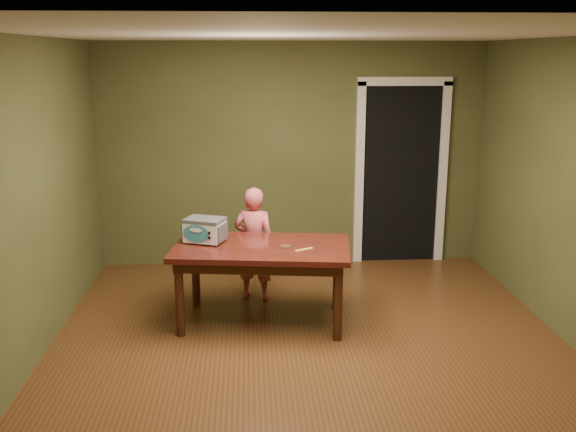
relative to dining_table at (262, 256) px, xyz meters
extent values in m
plane|color=brown|center=(0.40, -0.70, -0.65)|extent=(5.00, 5.00, 0.00)
cube|color=#4E552D|center=(0.40, 1.80, 0.65)|extent=(4.50, 0.02, 2.60)
cube|color=#4E552D|center=(0.40, -3.20, 0.65)|extent=(4.50, 0.02, 2.60)
cube|color=#4E552D|center=(-1.85, -0.70, 0.65)|extent=(0.02, 5.00, 2.60)
cube|color=white|center=(0.40, -0.70, 1.95)|extent=(4.50, 5.00, 0.02)
cube|color=black|center=(1.70, 2.10, 0.40)|extent=(0.90, 0.60, 2.10)
cube|color=black|center=(1.70, 1.78, 0.40)|extent=(0.90, 0.02, 2.10)
cube|color=white|center=(1.20, 1.77, 0.40)|extent=(0.10, 0.06, 2.20)
cube|color=white|center=(2.20, 1.77, 0.40)|extent=(0.10, 0.06, 2.20)
cube|color=white|center=(1.70, 1.77, 1.50)|extent=(1.10, 0.06, 0.10)
cube|color=#360F0C|center=(0.00, 0.00, 0.07)|extent=(1.70, 1.09, 0.05)
cube|color=#371A0D|center=(0.00, 0.00, 0.00)|extent=(1.57, 0.96, 0.10)
cylinder|color=#371A0D|center=(-0.74, -0.26, -0.30)|extent=(0.08, 0.08, 0.70)
cylinder|color=#371A0D|center=(-0.65, 0.44, -0.30)|extent=(0.08, 0.08, 0.70)
cylinder|color=#371A0D|center=(0.65, -0.44, -0.30)|extent=(0.08, 0.08, 0.70)
cylinder|color=#371A0D|center=(0.74, 0.26, -0.30)|extent=(0.08, 0.08, 0.70)
cylinder|color=#4C4F54|center=(-0.69, 0.11, 0.11)|extent=(0.02, 0.02, 0.01)
cylinder|color=#4C4F54|center=(-0.62, 0.28, 0.11)|extent=(0.02, 0.02, 0.01)
cylinder|color=#4C4F54|center=(-0.43, 0.01, 0.11)|extent=(0.02, 0.02, 0.01)
cylinder|color=#4C4F54|center=(-0.36, 0.18, 0.11)|extent=(0.02, 0.02, 0.01)
cube|color=white|center=(-0.52, 0.14, 0.21)|extent=(0.41, 0.35, 0.19)
cube|color=#4C4F54|center=(-0.52, 0.14, 0.31)|extent=(0.41, 0.36, 0.03)
cube|color=#4C4F54|center=(-0.69, 0.21, 0.21)|extent=(0.09, 0.21, 0.15)
cube|color=#4C4F54|center=(-0.36, 0.08, 0.21)|extent=(0.09, 0.21, 0.15)
ellipsoid|color=teal|center=(-0.60, 0.04, 0.21)|extent=(0.25, 0.10, 0.16)
cylinder|color=black|center=(-0.47, -0.01, 0.23)|extent=(0.03, 0.02, 0.02)
cylinder|color=black|center=(-0.47, -0.01, 0.18)|extent=(0.02, 0.02, 0.02)
cylinder|color=silver|center=(0.21, -0.09, 0.11)|extent=(0.10, 0.10, 0.02)
cylinder|color=#452C17|center=(0.21, -0.09, 0.12)|extent=(0.09, 0.09, 0.01)
cube|color=#F2D369|center=(0.38, -0.16, 0.10)|extent=(0.17, 0.11, 0.01)
imported|color=#D85964|center=(-0.06, 0.61, -0.06)|extent=(0.49, 0.40, 1.17)
camera|label=1|loc=(-0.11, -5.63, 1.80)|focal=40.00mm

